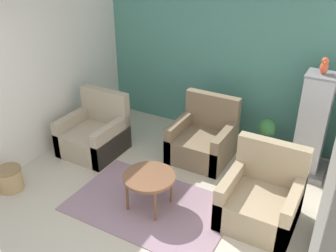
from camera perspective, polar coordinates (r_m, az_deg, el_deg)
name	(u,v)px	position (r m, az deg, el deg)	size (l,w,h in m)	color
wall_back_accent	(220,63)	(6.16, 7.89, 9.46)	(4.19, 0.06, 2.43)	#4C897A
wall_left	(48,73)	(5.93, -17.84, 7.68)	(0.06, 3.34, 2.43)	silver
area_rug	(150,205)	(4.87, -2.76, -12.01)	(2.01, 1.29, 0.01)	gray
coffee_table	(149,179)	(4.61, -2.88, -8.02)	(0.65, 0.65, 0.47)	brown
armchair_left	(95,135)	(5.94, -11.08, -1.30)	(0.85, 0.84, 0.93)	tan
armchair_right	(261,200)	(4.64, 13.99, -10.89)	(0.85, 0.84, 0.93)	#9E896B
armchair_middle	(203,140)	(5.70, 5.37, -2.19)	(0.85, 0.84, 0.93)	#7A664C
birdcage	(312,129)	(5.52, 21.04, -0.38)	(0.59, 0.59, 1.48)	slate
parrot	(324,66)	(5.18, 22.72, 8.42)	(0.10, 0.19, 0.23)	#D14C2D
potted_plant	(265,138)	(5.76, 14.63, -1.71)	(0.28, 0.26, 0.67)	#66605B
wicker_basket	(10,178)	(5.47, -22.97, -7.33)	(0.34, 0.34, 0.32)	tan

